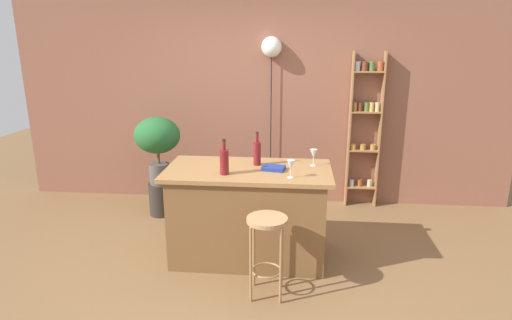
{
  "coord_description": "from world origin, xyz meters",
  "views": [
    {
      "loc": [
        0.44,
        -3.64,
        2.15
      ],
      "look_at": [
        0.05,
        0.55,
        0.94
      ],
      "focal_mm": 30.49,
      "sensor_mm": 36.0,
      "label": 1
    }
  ],
  "objects_px": {
    "plant_stool": "(161,199)",
    "wine_glass_center": "(314,154)",
    "bar_stool": "(267,238)",
    "potted_plant": "(157,140)",
    "bottle_spirits_clear": "(257,153)",
    "spice_shelf": "(365,124)",
    "bottle_olive_oil": "(224,161)",
    "wine_glass_left": "(291,165)",
    "pendant_globe_light": "(272,48)",
    "cookbook": "(274,168)"
  },
  "relations": [
    {
      "from": "spice_shelf",
      "to": "cookbook",
      "type": "distance_m",
      "value": 1.86
    },
    {
      "from": "bottle_spirits_clear",
      "to": "pendant_globe_light",
      "type": "bearing_deg",
      "value": 88.03
    },
    {
      "from": "cookbook",
      "to": "pendant_globe_light",
      "type": "relative_size",
      "value": 0.1
    },
    {
      "from": "potted_plant",
      "to": "plant_stool",
      "type": "bearing_deg",
      "value": 0.0
    },
    {
      "from": "bottle_spirits_clear",
      "to": "cookbook",
      "type": "relative_size",
      "value": 1.58
    },
    {
      "from": "spice_shelf",
      "to": "wine_glass_left",
      "type": "relative_size",
      "value": 12.02
    },
    {
      "from": "bar_stool",
      "to": "plant_stool",
      "type": "height_order",
      "value": "bar_stool"
    },
    {
      "from": "potted_plant",
      "to": "bottle_spirits_clear",
      "type": "xyz_separation_m",
      "value": [
        1.27,
        -0.83,
        0.1
      ]
    },
    {
      "from": "potted_plant",
      "to": "cookbook",
      "type": "distance_m",
      "value": 1.74
    },
    {
      "from": "spice_shelf",
      "to": "pendant_globe_light",
      "type": "height_order",
      "value": "pendant_globe_light"
    },
    {
      "from": "spice_shelf",
      "to": "potted_plant",
      "type": "distance_m",
      "value": 2.56
    },
    {
      "from": "spice_shelf",
      "to": "potted_plant",
      "type": "height_order",
      "value": "spice_shelf"
    },
    {
      "from": "bar_stool",
      "to": "wine_glass_center",
      "type": "bearing_deg",
      "value": 64.41
    },
    {
      "from": "spice_shelf",
      "to": "bottle_spirits_clear",
      "type": "xyz_separation_m",
      "value": [
        -1.23,
        -1.38,
        -0.03
      ]
    },
    {
      "from": "bottle_olive_oil",
      "to": "pendant_globe_light",
      "type": "xyz_separation_m",
      "value": [
        0.32,
        1.73,
        0.95
      ]
    },
    {
      "from": "potted_plant",
      "to": "bottle_olive_oil",
      "type": "height_order",
      "value": "bottle_olive_oil"
    },
    {
      "from": "potted_plant",
      "to": "bottle_spirits_clear",
      "type": "distance_m",
      "value": 1.52
    },
    {
      "from": "bar_stool",
      "to": "wine_glass_left",
      "type": "bearing_deg",
      "value": 67.33
    },
    {
      "from": "wine_glass_center",
      "to": "bottle_spirits_clear",
      "type": "bearing_deg",
      "value": -177.18
    },
    {
      "from": "wine_glass_left",
      "to": "cookbook",
      "type": "relative_size",
      "value": 0.78
    },
    {
      "from": "plant_stool",
      "to": "pendant_globe_light",
      "type": "xyz_separation_m",
      "value": [
        1.32,
        0.57,
        1.79
      ]
    },
    {
      "from": "spice_shelf",
      "to": "bar_stool",
      "type": "bearing_deg",
      "value": -116.27
    },
    {
      "from": "bottle_spirits_clear",
      "to": "pendant_globe_light",
      "type": "xyz_separation_m",
      "value": [
        0.05,
        1.4,
        0.95
      ]
    },
    {
      "from": "potted_plant",
      "to": "bottle_spirits_clear",
      "type": "bearing_deg",
      "value": -33.17
    },
    {
      "from": "wine_glass_center",
      "to": "potted_plant",
      "type": "bearing_deg",
      "value": 156.17
    },
    {
      "from": "wine_glass_center",
      "to": "bar_stool",
      "type": "bearing_deg",
      "value": -115.59
    },
    {
      "from": "plant_stool",
      "to": "bottle_olive_oil",
      "type": "xyz_separation_m",
      "value": [
        1.0,
        -1.15,
        0.85
      ]
    },
    {
      "from": "bottle_spirits_clear",
      "to": "wine_glass_center",
      "type": "bearing_deg",
      "value": 2.82
    },
    {
      "from": "spice_shelf",
      "to": "wine_glass_left",
      "type": "xyz_separation_m",
      "value": [
        -0.9,
        -1.75,
        -0.04
      ]
    },
    {
      "from": "cookbook",
      "to": "pendant_globe_light",
      "type": "bearing_deg",
      "value": 104.67
    },
    {
      "from": "bottle_spirits_clear",
      "to": "wine_glass_center",
      "type": "height_order",
      "value": "bottle_spirits_clear"
    },
    {
      "from": "bottle_olive_oil",
      "to": "wine_glass_center",
      "type": "height_order",
      "value": "bottle_olive_oil"
    },
    {
      "from": "plant_stool",
      "to": "wine_glass_center",
      "type": "relative_size",
      "value": 2.44
    },
    {
      "from": "wine_glass_center",
      "to": "pendant_globe_light",
      "type": "height_order",
      "value": "pendant_globe_light"
    },
    {
      "from": "plant_stool",
      "to": "wine_glass_center",
      "type": "height_order",
      "value": "wine_glass_center"
    },
    {
      "from": "bar_stool",
      "to": "bottle_spirits_clear",
      "type": "xyz_separation_m",
      "value": [
        -0.16,
        0.79,
        0.52
      ]
    },
    {
      "from": "bar_stool",
      "to": "potted_plant",
      "type": "height_order",
      "value": "potted_plant"
    },
    {
      "from": "spice_shelf",
      "to": "pendant_globe_light",
      "type": "xyz_separation_m",
      "value": [
        -1.18,
        0.02,
        0.92
      ]
    },
    {
      "from": "plant_stool",
      "to": "bottle_olive_oil",
      "type": "bearing_deg",
      "value": -49.1
    },
    {
      "from": "bottle_spirits_clear",
      "to": "bar_stool",
      "type": "bearing_deg",
      "value": -78.89
    },
    {
      "from": "spice_shelf",
      "to": "wine_glass_center",
      "type": "relative_size",
      "value": 12.02
    },
    {
      "from": "wine_glass_left",
      "to": "bottle_spirits_clear",
      "type": "bearing_deg",
      "value": 132.14
    },
    {
      "from": "spice_shelf",
      "to": "bottle_spirits_clear",
      "type": "bearing_deg",
      "value": -131.69
    },
    {
      "from": "plant_stool",
      "to": "cookbook",
      "type": "height_order",
      "value": "cookbook"
    },
    {
      "from": "plant_stool",
      "to": "bottle_olive_oil",
      "type": "height_order",
      "value": "bottle_olive_oil"
    },
    {
      "from": "bottle_spirits_clear",
      "to": "wine_glass_left",
      "type": "bearing_deg",
      "value": -47.86
    },
    {
      "from": "potted_plant",
      "to": "bottle_olive_oil",
      "type": "bearing_deg",
      "value": -49.1
    },
    {
      "from": "bar_stool",
      "to": "wine_glass_left",
      "type": "height_order",
      "value": "wine_glass_left"
    },
    {
      "from": "bar_stool",
      "to": "bottle_spirits_clear",
      "type": "height_order",
      "value": "bottle_spirits_clear"
    },
    {
      "from": "wine_glass_left",
      "to": "potted_plant",
      "type": "bearing_deg",
      "value": 143.22
    }
  ]
}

